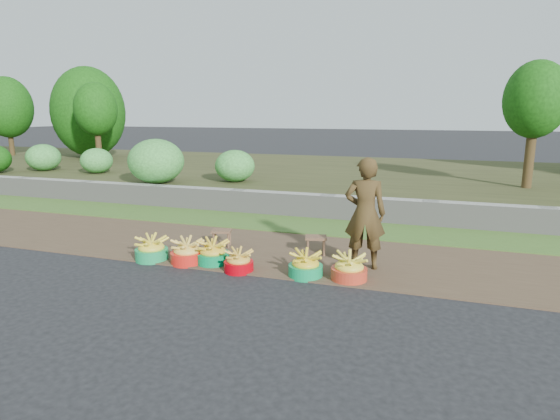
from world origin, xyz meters
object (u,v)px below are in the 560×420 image
(basin_a, at_px, (151,250))
(basin_d, at_px, (239,262))
(stool_left, at_px, (222,233))
(basin_e, at_px, (305,266))
(basin_b, at_px, (187,253))
(basin_f, at_px, (349,269))
(basin_c, at_px, (213,253))
(vendor_woman, at_px, (365,213))
(stool_right, at_px, (316,240))

(basin_a, bearing_deg, basin_d, -2.14)
(stool_left, bearing_deg, basin_a, -126.61)
(basin_d, relative_size, basin_e, 0.89)
(basin_a, height_order, stool_left, basin_a)
(basin_b, distance_m, basin_f, 2.62)
(basin_e, bearing_deg, basin_a, -179.09)
(basin_c, relative_size, basin_e, 1.04)
(basin_d, bearing_deg, basin_b, 174.20)
(basin_b, height_order, vendor_woman, vendor_woman)
(basin_a, distance_m, vendor_woman, 3.52)
(basin_d, bearing_deg, stool_left, 126.37)
(stool_right, xyz_separation_m, vendor_woman, (0.87, -0.43, 0.61))
(basin_b, xyz_separation_m, stool_right, (1.86, 1.08, 0.09))
(basin_e, relative_size, stool_left, 1.26)
(vendor_woman, bearing_deg, basin_b, 6.22)
(basin_a, relative_size, basin_f, 1.02)
(basin_e, distance_m, vendor_woman, 1.22)
(stool_left, height_order, stool_right, stool_right)
(basin_b, relative_size, stool_left, 1.33)
(basin_c, relative_size, stool_left, 1.32)
(basin_e, relative_size, stool_right, 1.22)
(basin_b, xyz_separation_m, stool_left, (0.13, 1.01, 0.08))
(basin_f, bearing_deg, basin_a, -178.48)
(basin_b, distance_m, basin_e, 1.98)
(basin_f, distance_m, stool_right, 1.28)
(basin_e, relative_size, basin_f, 0.97)
(basin_c, distance_m, basin_f, 2.21)
(basin_a, xyz_separation_m, stool_left, (0.78, 1.04, 0.08))
(basin_e, bearing_deg, basin_d, -174.43)
(stool_left, distance_m, vendor_woman, 2.70)
(basin_e, height_order, vendor_woman, vendor_woman)
(basin_e, distance_m, stool_left, 2.10)
(basin_b, distance_m, basin_d, 0.95)
(basin_d, bearing_deg, basin_f, 4.98)
(basin_c, height_order, basin_e, basin_c)
(basin_e, height_order, stool_left, basin_e)
(basin_a, xyz_separation_m, basin_f, (3.26, 0.09, -0.00))
(basin_c, xyz_separation_m, stool_right, (1.45, 0.98, 0.09))
(basin_b, height_order, basin_c, basin_b)
(basin_a, bearing_deg, stool_right, 24.06)
(basin_c, bearing_deg, stool_right, 34.12)
(stool_right, distance_m, vendor_woman, 1.15)
(basin_a, relative_size, basin_b, 1.01)
(basin_b, height_order, basin_d, basin_b)
(basin_b, distance_m, stool_right, 2.15)
(basin_b, bearing_deg, basin_f, 1.09)
(basin_d, height_order, basin_f, basin_f)
(basin_b, relative_size, vendor_woman, 0.31)
(basin_a, xyz_separation_m, basin_e, (2.62, 0.04, -0.01))
(basin_b, xyz_separation_m, basin_f, (2.62, 0.05, -0.00))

